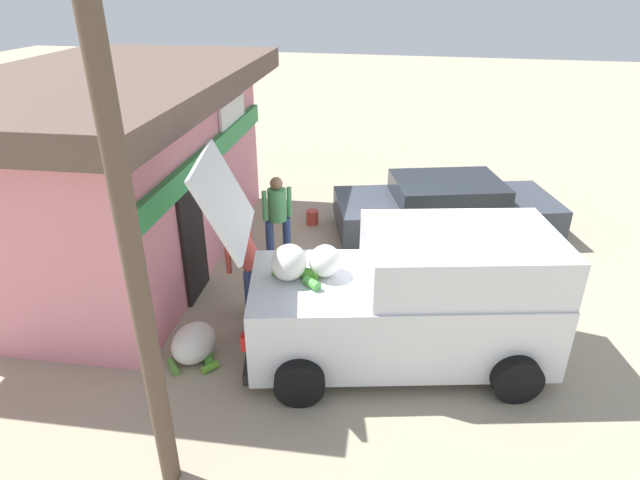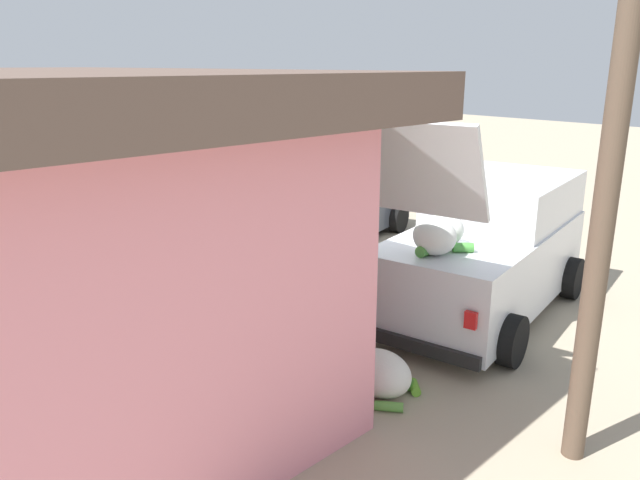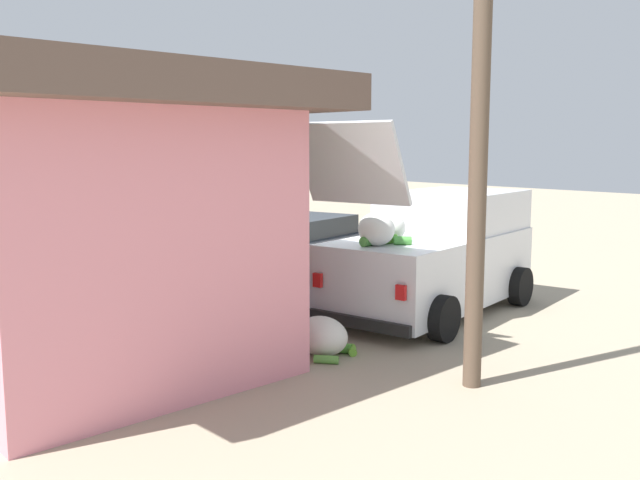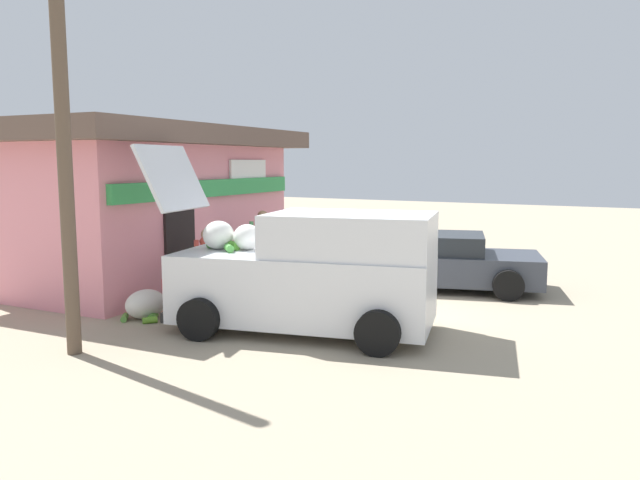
{
  "view_description": "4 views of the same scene",
  "coord_description": "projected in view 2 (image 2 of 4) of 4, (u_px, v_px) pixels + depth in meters",
  "views": [
    {
      "loc": [
        -8.15,
        -0.41,
        4.91
      ],
      "look_at": [
        -0.76,
        1.14,
        1.14
      ],
      "focal_mm": 29.91,
      "sensor_mm": 36.0,
      "label": 1
    },
    {
      "loc": [
        -6.71,
        7.04,
        3.53
      ],
      "look_at": [
        -0.23,
        1.43,
        1.04
      ],
      "focal_mm": 34.34,
      "sensor_mm": 36.0,
      "label": 2
    },
    {
      "loc": [
        -9.23,
        8.04,
        2.66
      ],
      "look_at": [
        -0.11,
        0.6,
        1.06
      ],
      "focal_mm": 38.93,
      "sensor_mm": 36.0,
      "label": 3
    },
    {
      "loc": [
        -10.13,
        -5.1,
        2.69
      ],
      "look_at": [
        0.66,
        0.92,
        1.11
      ],
      "focal_mm": 34.29,
      "sensor_mm": 36.0,
      "label": 4
    }
  ],
  "objects": [
    {
      "name": "unloaded_banana_pile",
      "position": [
        381.0,
        374.0,
        6.72
      ],
      "size": [
        0.85,
        0.76,
        0.5
      ],
      "color": "silver",
      "rests_on": "ground_plane"
    },
    {
      "name": "delivery_van",
      "position": [
        487.0,
        247.0,
        8.88
      ],
      "size": [
        2.84,
        4.83,
        2.97
      ],
      "color": "silver",
      "rests_on": "ground_plane"
    },
    {
      "name": "vendor_standing",
      "position": [
        249.0,
        244.0,
        8.97
      ],
      "size": [
        0.48,
        0.48,
        1.68
      ],
      "color": "navy",
      "rests_on": "ground_plane"
    },
    {
      "name": "customer_bending",
      "position": [
        323.0,
        281.0,
        7.8
      ],
      "size": [
        0.64,
        0.7,
        1.42
      ],
      "color": "navy",
      "rests_on": "ground_plane"
    },
    {
      "name": "ground_plane",
      "position": [
        375.0,
        281.0,
        10.28
      ],
      "size": [
        60.0,
        60.0,
        0.0
      ],
      "primitive_type": "plane",
      "color": "tan"
    },
    {
      "name": "parked_sedan",
      "position": [
        322.0,
        215.0,
        12.39
      ],
      "size": [
        3.12,
        4.83,
        1.17
      ],
      "color": "#383D47",
      "rests_on": "ground_plane"
    },
    {
      "name": "storefront_bar",
      "position": [
        51.0,
        226.0,
        6.67
      ],
      "size": [
        7.68,
        4.91,
        3.46
      ],
      "color": "pink",
      "rests_on": "ground_plane"
    },
    {
      "name": "utility_pole",
      "position": [
        609.0,
        179.0,
        5.01
      ],
      "size": [
        0.2,
        0.2,
        5.22
      ],
      "primitive_type": "cylinder",
      "color": "brown",
      "rests_on": "ground_plane"
    },
    {
      "name": "paint_bucket",
      "position": [
        206.0,
        265.0,
        10.63
      ],
      "size": [
        0.26,
        0.26,
        0.32
      ],
      "primitive_type": "cylinder",
      "color": "#BF3F33",
      "rests_on": "ground_plane"
    }
  ]
}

